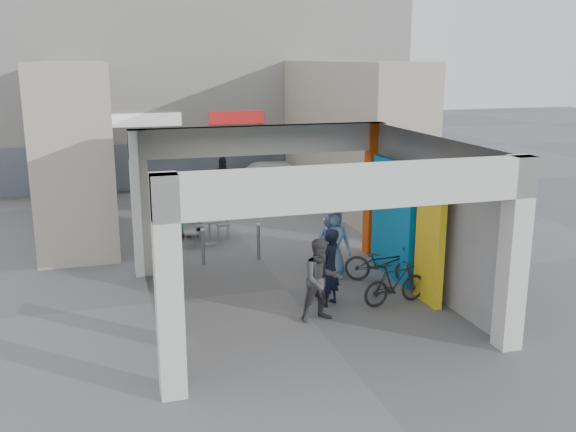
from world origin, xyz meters
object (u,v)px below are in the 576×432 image
object	(u,v)px
man_elderly	(333,242)
white_van	(281,177)
man_crates	(224,184)
cafe_set	(204,232)
border_collie	(321,286)
bicycle_rear	(395,283)
man_with_dog	(329,267)
man_back_turned	(321,280)
bicycle_front	(383,263)
produce_stand	(178,226)

from	to	relation	value
man_elderly	white_van	distance (m)	9.77
man_crates	cafe_set	bearing A→B (deg)	88.18
border_collie	man_elderly	xyz separation A→B (m)	(0.69, 1.17, 0.62)
border_collie	man_elderly	distance (m)	1.49
man_crates	bicycle_rear	bearing A→B (deg)	118.55
man_with_dog	man_back_turned	xyz separation A→B (m)	(-0.43, -0.70, -0.00)
cafe_set	man_elderly	world-z (taller)	man_elderly
man_with_dog	bicycle_front	xyz separation A→B (m)	(1.69, 0.98, -0.37)
man_back_turned	bicycle_front	size ratio (longest dim) A/B	0.94
man_elderly	man_crates	world-z (taller)	man_crates
cafe_set	bicycle_rear	world-z (taller)	bicycle_rear
man_with_dog	man_elderly	distance (m)	1.76
cafe_set	man_with_dog	xyz separation A→B (m)	(1.74, -5.51, 0.54)
border_collie	man_with_dog	size ratio (longest dim) A/B	0.38
bicycle_rear	man_back_turned	bearing A→B (deg)	92.53
man_back_turned	border_collie	bearing A→B (deg)	65.49
man_elderly	bicycle_rear	size ratio (longest dim) A/B	1.14
border_collie	white_van	world-z (taller)	white_van
border_collie	man_back_turned	bearing A→B (deg)	-126.04
cafe_set	border_collie	world-z (taller)	cafe_set
border_collie	bicycle_front	bearing A→B (deg)	1.54
cafe_set	man_with_dog	size ratio (longest dim) A/B	0.83
produce_stand	bicycle_rear	world-z (taller)	bicycle_rear
produce_stand	man_back_turned	xyz separation A→B (m)	(1.97, -6.99, 0.52)
border_collie	man_elderly	size ratio (longest dim) A/B	0.37
cafe_set	produce_stand	xyz separation A→B (m)	(-0.65, 0.78, 0.03)
man_crates	white_van	world-z (taller)	man_crates
man_back_turned	man_crates	xyz separation A→B (m)	(-0.04, 9.83, 0.10)
border_collie	cafe_set	bearing A→B (deg)	93.18
cafe_set	white_van	world-z (taller)	white_van
produce_stand	man_crates	xyz separation A→B (m)	(1.92, 2.84, 0.61)
border_collie	bicycle_rear	world-z (taller)	bicycle_rear
man_crates	produce_stand	bearing A→B (deg)	73.43
cafe_set	man_back_turned	distance (m)	6.37
man_crates	bicycle_front	distance (m)	8.44
man_back_turned	man_elderly	size ratio (longest dim) A/B	0.96
man_back_turned	white_van	distance (m)	12.25
border_collie	man_elderly	bearing A→B (deg)	43.90
man_elderly	border_collie	bearing A→B (deg)	-116.37
man_crates	white_van	distance (m)	3.41
man_crates	white_van	bearing A→B (deg)	-123.20
border_collie	man_crates	xyz separation A→B (m)	(-0.47, 8.68, 0.68)
bicycle_front	white_van	xyz separation A→B (m)	(0.47, 10.30, 0.21)
man_with_dog	man_elderly	size ratio (longest dim) A/B	0.96
border_collie	man_back_turned	world-z (taller)	man_back_turned
cafe_set	bicycle_rear	xyz separation A→B (m)	(3.11, -5.87, 0.16)
man_with_dog	white_van	world-z (taller)	man_with_dog
man_elderly	man_crates	distance (m)	7.59
man_elderly	white_van	bearing A→B (deg)	85.22
bicycle_front	bicycle_rear	distance (m)	1.37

